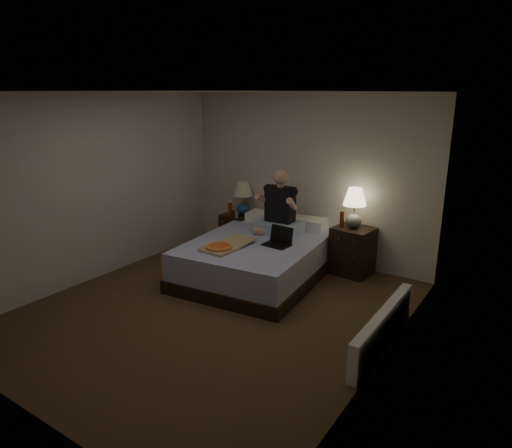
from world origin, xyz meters
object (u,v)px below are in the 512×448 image
Objects in this scene: soda_can at (237,214)px; nightstand_left at (237,231)px; beer_bottle_left at (230,210)px; radiator at (383,329)px; laptop at (277,237)px; lamp_right at (354,208)px; nightstand_right at (353,251)px; bed at (258,258)px; pizza_box at (219,247)px; lamp_left at (243,198)px; person at (279,202)px; beer_bottle_right at (342,219)px; water_bottle at (230,207)px.

nightstand_left is at bearing 127.17° from soda_can.
beer_bottle_left reaches higher than radiator.
lamp_right is at bearing 56.94° from laptop.
bed is at bearing -135.09° from nightstand_right.
lamp_left is at bearing 117.49° from pizza_box.
beer_bottle_left is (-2.00, -0.20, -0.27)m from lamp_right.
nightstand_left is at bearing -152.86° from lamp_left.
bed is at bearing -40.74° from nightstand_left.
nightstand_right is 1.99m from lamp_left.
laptop is at bearing 156.00° from radiator.
lamp_right reaches higher than bed.
nightstand_right is at bearing 4.79° from soda_can.
person is (-0.97, -0.43, 0.05)m from lamp_right.
pizza_box is at bearing -123.28° from nightstand_right.
radiator is (1.17, -1.60, -0.59)m from beer_bottle_right.
lamp_right is at bearing -0.61° from lamp_left.
lamp_left is at bearing 65.66° from beer_bottle_left.
bed is 1.34m from nightstand_right.
beer_bottle_left reaches higher than soda_can.
beer_bottle_left is 0.30× the size of pizza_box.
bed is 1.15m from soda_can.
lamp_right is 1.65× the size of laptop.
pizza_box is 0.47× the size of radiator.
lamp_right reaches higher than radiator.
nightstand_right is 1.21× the size of lamp_right.
water_bottle is 1.96m from beer_bottle_right.
beer_bottle_right is 0.25× the size of person.
beer_bottle_left reaches higher than nightstand_left.
beer_bottle_right reaches higher than laptop.
nightstand_right reaches higher than radiator.
person is (1.04, -0.23, 0.31)m from beer_bottle_left.
lamp_left reaches higher than water_bottle.
radiator is (2.00, -1.27, -0.80)m from person.
beer_bottle_left reaches higher than pizza_box.
person is at bearing -21.39° from nightstand_left.
nightstand_right is 2.71× the size of water_bottle.
water_bottle is 1.09× the size of beer_bottle_right.
water_bottle is (-2.11, -0.07, 0.36)m from nightstand_right.
radiator is (3.04, -1.66, -0.09)m from nightstand_left.
nightstand_right is 1.94m from pizza_box.
beer_bottle_right is (1.95, -0.00, 0.09)m from water_bottle.
laptop is (1.19, -0.75, 0.03)m from soda_can.
nightstand_left is at bearing -173.23° from nightstand_right.
beer_bottle_right is at bearing -144.99° from lamp_right.
laptop reaches higher than nightstand_right.
radiator is at bearing -26.21° from beer_bottle_left.
person reaches higher than nightstand_right.
lamp_left reaches higher than soda_can.
laptop is (1.31, -0.73, -0.03)m from beer_bottle_left.
nightstand_left reaches higher than radiator.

